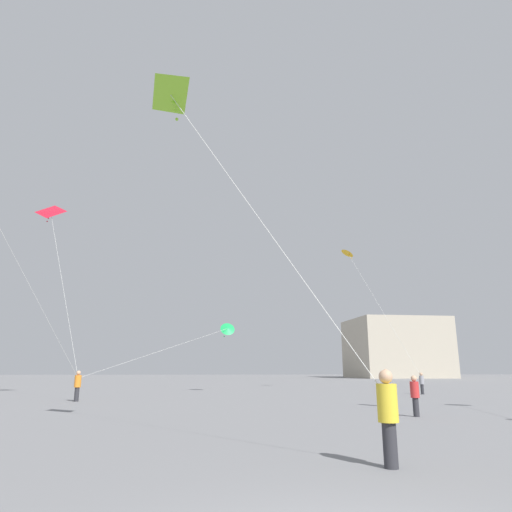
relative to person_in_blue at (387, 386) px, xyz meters
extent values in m
cylinder|color=#2D2D33|center=(0.00, 0.00, -0.59)|extent=(0.27, 0.27, 0.83)
cylinder|color=#3351B7|center=(0.00, 0.00, 0.19)|extent=(0.40, 0.40, 0.72)
sphere|color=tan|center=(0.00, 0.00, 0.69)|extent=(0.27, 0.27, 0.27)
cylinder|color=#2D2D33|center=(-0.60, -4.92, -0.64)|extent=(0.23, 0.23, 0.72)
cylinder|color=red|center=(-0.60, -4.92, 0.03)|extent=(0.34, 0.34, 0.62)
sphere|color=tan|center=(-0.60, -4.92, 0.45)|extent=(0.23, 0.23, 0.23)
cylinder|color=#2D2D33|center=(6.50, 10.92, -0.64)|extent=(0.23, 0.23, 0.72)
cylinder|color=gray|center=(6.50, 10.92, 0.02)|extent=(0.34, 0.34, 0.62)
sphere|color=tan|center=(6.50, 10.92, 0.45)|extent=(0.23, 0.23, 0.23)
cylinder|color=#2D2D33|center=(-5.01, -14.28, -0.59)|extent=(0.27, 0.27, 0.83)
cylinder|color=yellow|center=(-5.01, -14.28, 0.19)|extent=(0.40, 0.40, 0.72)
sphere|color=tan|center=(-5.01, -14.28, 0.68)|extent=(0.27, 0.27, 0.27)
cylinder|color=#2D2D33|center=(-16.65, 4.87, -0.61)|extent=(0.26, 0.26, 0.79)
cylinder|color=orange|center=(-16.65, 4.87, 0.13)|extent=(0.38, 0.38, 0.69)
sphere|color=tan|center=(-16.65, 4.87, 0.60)|extent=(0.26, 0.26, 0.26)
cone|color=yellow|center=(3.71, 19.22, 11.83)|extent=(1.28, 1.37, 0.79)
sphere|color=yellow|center=(3.80, 19.11, 11.62)|extent=(0.10, 0.10, 0.10)
sphere|color=yellow|center=(3.89, 19.01, 11.41)|extent=(0.10, 0.10, 0.10)
sphere|color=yellow|center=(3.98, 18.90, 11.20)|extent=(0.10, 0.10, 0.10)
cylinder|color=silver|center=(5.10, 15.07, 6.06)|extent=(2.82, 8.31, 11.54)
cylinder|color=silver|center=(-18.52, 0.24, 5.64)|extent=(3.77, 9.28, 10.70)
pyramid|color=#8CD12D|center=(-10.00, -10.51, 9.22)|extent=(1.62, 1.78, 0.75)
sphere|color=#8CD12D|center=(-9.95, -10.40, 8.98)|extent=(0.10, 0.10, 0.10)
sphere|color=#8CD12D|center=(-9.89, -10.28, 8.77)|extent=(0.10, 0.10, 0.10)
sphere|color=#8CD12D|center=(-9.83, -10.15, 8.56)|extent=(0.10, 0.10, 0.10)
cylinder|color=silver|center=(-7.51, -12.40, 4.75)|extent=(5.02, 3.78, 8.90)
cone|color=green|center=(-7.90, 15.42, 4.10)|extent=(1.30, 0.91, 1.11)
sphere|color=green|center=(-8.00, 15.52, 3.89)|extent=(0.10, 0.10, 0.10)
sphere|color=green|center=(-8.09, 15.63, 3.68)|extent=(0.10, 0.10, 0.10)
sphere|color=green|center=(-8.18, 15.73, 3.47)|extent=(0.10, 0.10, 0.10)
cylinder|color=silver|center=(-12.28, 10.15, 2.20)|extent=(8.76, 10.56, 3.82)
pyramid|color=red|center=(-20.74, 8.64, 11.78)|extent=(1.81, 0.93, 0.95)
sphere|color=red|center=(-20.83, 8.76, 11.55)|extent=(0.10, 0.10, 0.10)
sphere|color=red|center=(-20.93, 8.86, 11.34)|extent=(0.10, 0.10, 0.10)
sphere|color=red|center=(-21.03, 8.97, 11.13)|extent=(0.10, 0.10, 0.10)
cylinder|color=silver|center=(-18.69, 6.77, 6.03)|extent=(4.11, 3.81, 11.47)
cube|color=#B2A893|center=(28.20, 73.32, 5.07)|extent=(19.30, 17.52, 12.14)
camera|label=1|loc=(-8.22, -23.47, 0.83)|focal=32.27mm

